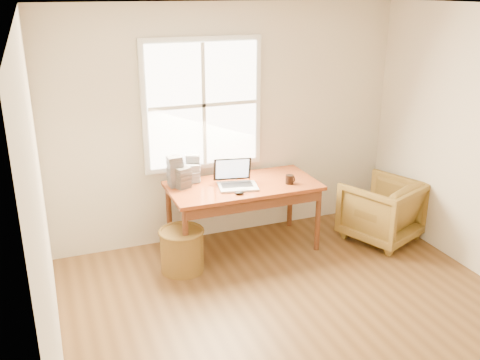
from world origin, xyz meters
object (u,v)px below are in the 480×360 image
object	(u,v)px
armchair	(382,210)
laptop	(238,173)
coffee_mug	(289,179)
cd_stack_a	(193,167)
desk	(243,186)
wicker_stool	(182,251)

from	to	relation	value
armchair	laptop	world-z (taller)	laptop
laptop	coffee_mug	bearing A→B (deg)	2.81
laptop	cd_stack_a	world-z (taller)	laptop
armchair	laptop	bearing A→B (deg)	-32.00
desk	coffee_mug	world-z (taller)	coffee_mug
desk	coffee_mug	bearing A→B (deg)	-19.75
cd_stack_a	coffee_mug	bearing A→B (deg)	-28.48
laptop	desk	bearing A→B (deg)	55.28
wicker_stool	cd_stack_a	distance (m)	0.95
desk	armchair	world-z (taller)	desk
laptop	wicker_stool	bearing A→B (deg)	-154.98
desk	wicker_stool	size ratio (longest dim) A/B	3.68
armchair	wicker_stool	size ratio (longest dim) A/B	1.77
wicker_stool	coffee_mug	distance (m)	1.36
armchair	coffee_mug	size ratio (longest dim) A/B	7.91
armchair	coffee_mug	xyz separation A→B (m)	(-1.08, 0.19, 0.45)
wicker_stool	laptop	bearing A→B (deg)	13.80
coffee_mug	wicker_stool	bearing A→B (deg)	164.95
desk	armchair	xyz separation A→B (m)	(1.55, -0.35, -0.38)
laptop	coffee_mug	world-z (taller)	laptop
wicker_stool	cd_stack_a	size ratio (longest dim) A/B	1.48
laptop	coffee_mug	xyz separation A→B (m)	(0.56, -0.08, -0.12)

